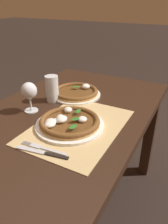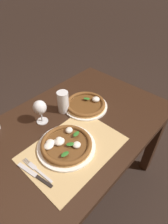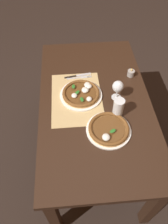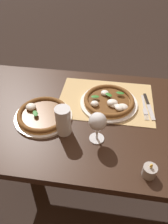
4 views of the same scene
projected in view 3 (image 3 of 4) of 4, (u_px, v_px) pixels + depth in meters
name	position (u px, v px, depth m)	size (l,w,h in m)	color
ground_plane	(92.00, 150.00, 2.16)	(24.00, 24.00, 0.00)	black
dining_table	(94.00, 109.00, 1.67)	(1.43, 0.80, 0.74)	black
paper_placemat	(77.00, 98.00, 1.60)	(0.52, 0.37, 0.00)	tan
pizza_near	(81.00, 94.00, 1.59)	(0.31, 0.31, 0.05)	white
pizza_far	(109.00, 129.00, 1.40)	(0.29, 0.29, 0.05)	white
wine_glass	(118.00, 87.00, 1.52)	(0.08, 0.08, 0.16)	silver
pint_glass	(118.00, 108.00, 1.45)	(0.07, 0.07, 0.15)	silver
fork	(79.00, 78.00, 1.73)	(0.03, 0.20, 0.00)	#B7B7BC
knife	(78.00, 76.00, 1.74)	(0.05, 0.21, 0.01)	black
votive_candle	(131.00, 73.00, 1.73)	(0.06, 0.06, 0.07)	gray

